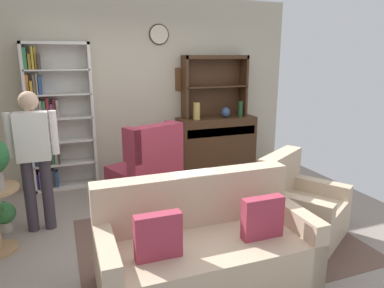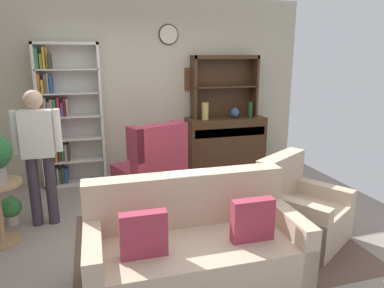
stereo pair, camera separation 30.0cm
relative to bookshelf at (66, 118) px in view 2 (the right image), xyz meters
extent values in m
cube|color=gray|center=(1.33, -1.94, -1.03)|extent=(5.40, 4.60, 0.02)
cube|color=#BCB299|center=(1.33, 0.19, 0.38)|extent=(5.00, 0.06, 2.80)
cylinder|color=beige|center=(1.60, 0.14, 1.21)|extent=(0.28, 0.03, 0.28)
torus|color=#382314|center=(1.60, 0.14, 1.21)|extent=(0.31, 0.02, 0.31)
cube|color=brown|center=(2.00, 0.14, 0.53)|extent=(0.28, 0.03, 0.36)
cube|color=brown|center=(1.53, -2.24, -1.01)|extent=(2.84, 2.02, 0.01)
cube|color=silver|center=(-0.34, -0.01, 0.03)|extent=(0.04, 0.30, 2.10)
cube|color=silver|center=(0.52, -0.01, 0.03)|extent=(0.04, 0.30, 2.10)
cube|color=silver|center=(0.09, -0.01, 1.06)|extent=(0.90, 0.30, 0.04)
cube|color=silver|center=(0.09, -0.01, -1.00)|extent=(0.90, 0.30, 0.04)
cube|color=silver|center=(0.09, 0.13, 0.03)|extent=(0.90, 0.01, 2.10)
cube|color=silver|center=(0.09, -0.01, -0.64)|extent=(0.86, 0.30, 0.02)
cube|color=#284C8C|center=(-0.31, -0.03, -0.87)|extent=(0.03, 0.11, 0.20)
cube|color=#723F7F|center=(-0.28, -0.03, -0.84)|extent=(0.03, 0.20, 0.26)
cube|color=#284C8C|center=(-0.25, -0.03, -0.86)|extent=(0.02, 0.23, 0.22)
cube|color=gray|center=(-0.22, -0.03, -0.84)|extent=(0.03, 0.22, 0.25)
cube|color=gray|center=(-0.17, -0.03, -0.85)|extent=(0.03, 0.21, 0.24)
cube|color=#337247|center=(-0.14, -0.03, -0.86)|extent=(0.02, 0.18, 0.21)
cube|color=#3F3833|center=(-0.10, -0.03, -0.84)|extent=(0.04, 0.16, 0.24)
cube|color=#284C8C|center=(-0.06, -0.03, -0.86)|extent=(0.04, 0.16, 0.22)
cube|color=silver|center=(0.09, -0.01, -0.30)|extent=(0.86, 0.30, 0.02)
cube|color=#284C8C|center=(-0.31, -0.03, -0.53)|extent=(0.03, 0.19, 0.20)
cube|color=#3F3833|center=(-0.27, -0.03, -0.53)|extent=(0.03, 0.22, 0.21)
cube|color=#284C8C|center=(-0.24, -0.03, -0.53)|extent=(0.03, 0.11, 0.21)
cube|color=#723F7F|center=(-0.21, -0.03, -0.50)|extent=(0.03, 0.14, 0.26)
cube|color=#CC7233|center=(-0.17, -0.03, -0.49)|extent=(0.04, 0.22, 0.28)
cube|color=#3F3833|center=(-0.12, -0.03, -0.48)|extent=(0.04, 0.12, 0.29)
cube|color=#337247|center=(-0.08, -0.03, -0.49)|extent=(0.04, 0.11, 0.28)
cube|color=gray|center=(-0.04, -0.03, -0.50)|extent=(0.03, 0.17, 0.25)
cube|color=#3F3833|center=(0.00, -0.03, -0.50)|extent=(0.03, 0.17, 0.26)
cube|color=silver|center=(0.09, -0.01, 0.03)|extent=(0.86, 0.30, 0.02)
cube|color=#B22D33|center=(-0.31, -0.03, -0.19)|extent=(0.02, 0.15, 0.21)
cube|color=#284C8C|center=(-0.28, -0.03, -0.15)|extent=(0.04, 0.21, 0.28)
cube|color=gray|center=(-0.23, -0.03, -0.18)|extent=(0.02, 0.23, 0.24)
cube|color=#3F3833|center=(-0.20, -0.03, -0.16)|extent=(0.02, 0.16, 0.27)
cube|color=#B22D33|center=(-0.17, -0.03, -0.18)|extent=(0.02, 0.17, 0.24)
cube|color=#337247|center=(-0.14, -0.03, -0.20)|extent=(0.04, 0.10, 0.19)
cube|color=#723F7F|center=(-0.10, -0.03, -0.17)|extent=(0.03, 0.12, 0.26)
cube|color=silver|center=(0.09, -0.01, 0.37)|extent=(0.86, 0.30, 0.02)
cube|color=#CC7233|center=(-0.30, -0.03, 0.15)|extent=(0.04, 0.12, 0.22)
cube|color=gray|center=(-0.26, -0.03, 0.18)|extent=(0.04, 0.19, 0.27)
cube|color=gray|center=(-0.21, -0.03, 0.15)|extent=(0.03, 0.17, 0.22)
cube|color=gray|center=(-0.18, -0.03, 0.17)|extent=(0.04, 0.19, 0.25)
cube|color=#337247|center=(-0.13, -0.03, 0.17)|extent=(0.04, 0.17, 0.25)
cube|color=#B22D33|center=(-0.08, -0.03, 0.19)|extent=(0.04, 0.11, 0.28)
cube|color=#723F7F|center=(-0.03, -0.03, 0.14)|extent=(0.04, 0.14, 0.20)
cube|color=#B22D33|center=(0.00, -0.03, 0.18)|extent=(0.03, 0.10, 0.27)
cube|color=gray|center=(0.04, -0.03, 0.17)|extent=(0.03, 0.23, 0.25)
cube|color=silver|center=(0.09, -0.01, 0.71)|extent=(0.86, 0.30, 0.02)
cube|color=#CC7233|center=(-0.31, -0.03, 0.52)|extent=(0.04, 0.15, 0.27)
cube|color=gold|center=(-0.26, -0.03, 0.47)|extent=(0.03, 0.22, 0.19)
cube|color=gray|center=(-0.22, -0.03, 0.51)|extent=(0.03, 0.10, 0.27)
cube|color=gray|center=(-0.19, -0.03, 0.52)|extent=(0.02, 0.19, 0.28)
cube|color=#284C8C|center=(-0.15, -0.03, 0.50)|extent=(0.03, 0.21, 0.25)
cube|color=#337247|center=(-0.30, -0.03, 0.86)|extent=(0.04, 0.20, 0.28)
cube|color=gold|center=(-0.25, -0.03, 0.82)|extent=(0.04, 0.15, 0.21)
cube|color=gold|center=(-0.21, -0.03, 0.86)|extent=(0.03, 0.21, 0.29)
cube|color=gold|center=(-0.17, -0.03, 0.86)|extent=(0.03, 0.12, 0.29)
cube|color=#3F3833|center=(-0.14, -0.03, 0.82)|extent=(0.03, 0.21, 0.22)
cube|color=#422816|center=(2.50, -0.08, -0.51)|extent=(1.30, 0.45, 0.82)
cube|color=#422816|center=(1.90, -0.26, -0.97)|extent=(0.06, 0.06, 0.10)
cube|color=#422816|center=(3.10, -0.26, -0.97)|extent=(0.06, 0.06, 0.10)
cube|color=#422816|center=(1.90, 0.09, -0.97)|extent=(0.06, 0.06, 0.10)
cube|color=#422816|center=(3.10, 0.09, -0.97)|extent=(0.06, 0.06, 0.10)
cube|color=#352012|center=(2.50, -0.30, -0.30)|extent=(1.20, 0.01, 0.14)
cube|color=#422816|center=(1.97, 0.00, 0.40)|extent=(0.04, 0.26, 1.00)
cube|color=#422816|center=(3.03, 0.00, 0.40)|extent=(0.04, 0.26, 1.00)
cube|color=#422816|center=(2.50, 0.00, 0.87)|extent=(1.10, 0.26, 0.06)
cube|color=#422816|center=(2.50, 0.00, 0.40)|extent=(1.06, 0.26, 0.02)
cube|color=#422816|center=(2.50, 0.12, 0.40)|extent=(1.10, 0.01, 1.00)
cylinder|color=tan|center=(2.11, -0.16, 0.04)|extent=(0.11, 0.11, 0.27)
ellipsoid|color=#33476B|center=(2.63, -0.15, -0.01)|extent=(0.15, 0.15, 0.17)
cylinder|color=#194223|center=(2.89, -0.17, 0.03)|extent=(0.07, 0.07, 0.26)
cube|color=#C6AD8E|center=(1.13, -2.88, -0.81)|extent=(1.81, 0.87, 0.42)
cube|color=#C6AD8E|center=(1.14, -2.56, -0.36)|extent=(1.80, 0.22, 0.48)
cube|color=#C6AD8E|center=(0.30, -2.87, -0.72)|extent=(0.15, 0.85, 0.60)
cube|color=#C6AD8E|center=(1.96, -2.89, -0.72)|extent=(0.15, 0.85, 0.60)
cube|color=#A33347|center=(0.68, -3.00, -0.42)|extent=(0.36, 0.10, 0.36)
cube|color=#A33347|center=(1.58, -3.01, -0.42)|extent=(0.36, 0.10, 0.36)
cube|color=white|center=(1.14, -2.56, -0.12)|extent=(0.36, 0.18, 0.00)
cube|color=#C6AD8E|center=(2.46, -2.46, -0.82)|extent=(1.05, 1.06, 0.40)
cube|color=#C6AD8E|center=(2.30, -2.21, -0.38)|extent=(0.73, 0.55, 0.48)
cube|color=#C6AD8E|center=(2.20, -2.62, -0.74)|extent=(0.53, 0.74, 0.55)
cube|color=#C6AD8E|center=(2.72, -2.30, -0.74)|extent=(0.53, 0.74, 0.55)
cube|color=#A33347|center=(1.08, -0.75, -0.81)|extent=(1.02, 1.03, 0.42)
cube|color=#A33347|center=(1.20, -1.03, -0.28)|extent=(0.80, 0.48, 0.63)
cube|color=#A33347|center=(1.50, -0.87, -0.19)|extent=(0.20, 0.30, 0.44)
cube|color=#A33347|center=(0.87, -1.12, -0.19)|extent=(0.20, 0.30, 0.44)
cylinder|color=#A87F56|center=(-0.63, -1.66, -1.00)|extent=(0.36, 0.36, 0.03)
cylinder|color=beige|center=(-0.61, -1.22, -0.96)|extent=(0.14, 0.14, 0.11)
sphere|color=#387F42|center=(-0.61, -1.22, -0.80)|extent=(0.24, 0.24, 0.24)
ellipsoid|color=#387F42|center=(-0.68, -1.26, -0.78)|extent=(0.07, 0.04, 0.17)
ellipsoid|color=#387F42|center=(-0.59, -1.30, -0.78)|extent=(0.07, 0.04, 0.17)
ellipsoid|color=#387F42|center=(-0.61, -1.13, -0.78)|extent=(0.07, 0.04, 0.17)
cylinder|color=#38333D|center=(-0.32, -1.31, -0.61)|extent=(0.12, 0.12, 0.82)
cylinder|color=#38333D|center=(-0.14, -1.31, -0.61)|extent=(0.12, 0.12, 0.82)
cube|color=silver|center=(-0.23, -1.31, 0.06)|extent=(0.34, 0.21, 0.52)
sphere|color=tan|center=(-0.23, -1.31, 0.44)|extent=(0.20, 0.20, 0.20)
cylinder|color=silver|center=(-0.45, -1.30, 0.09)|extent=(0.08, 0.08, 0.48)
cylinder|color=silver|center=(-0.01, -1.31, 0.09)|extent=(0.08, 0.08, 0.48)
cube|color=#422816|center=(1.35, -1.90, -0.61)|extent=(0.80, 0.50, 0.03)
cube|color=#422816|center=(0.98, -2.12, -0.82)|extent=(0.05, 0.05, 0.39)
cube|color=#422816|center=(1.72, -2.12, -0.82)|extent=(0.05, 0.05, 0.39)
cube|color=#422816|center=(0.98, -1.68, -0.82)|extent=(0.05, 0.05, 0.39)
cube|color=#422816|center=(1.72, -1.68, -0.82)|extent=(0.05, 0.05, 0.39)
cube|color=#284C8C|center=(1.42, -1.82, -0.58)|extent=(0.19, 0.15, 0.03)
cube|color=#337247|center=(1.40, -1.82, -0.55)|extent=(0.14, 0.12, 0.03)
cube|color=#B22D33|center=(1.40, -1.81, -0.53)|extent=(0.16, 0.14, 0.02)
cube|color=gold|center=(1.40, -1.81, -0.51)|extent=(0.18, 0.15, 0.02)
camera|label=1|loc=(0.07, -5.31, 0.90)|focal=32.84mm
camera|label=2|loc=(0.36, -5.41, 0.90)|focal=32.84mm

